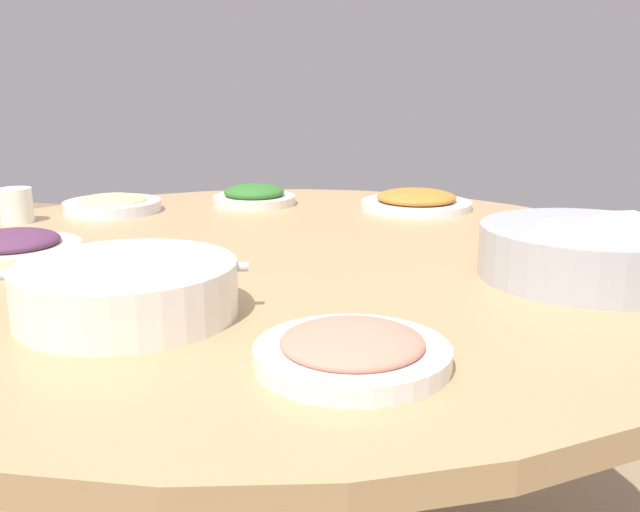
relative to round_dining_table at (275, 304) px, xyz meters
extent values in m
cylinder|color=#99999E|center=(0.00, 0.00, -0.28)|extent=(0.12, 0.12, 0.68)
cylinder|color=tan|center=(0.00, 0.00, 0.07)|extent=(1.40, 1.40, 0.03)
cylinder|color=#B2B5BA|center=(0.49, -0.03, 0.13)|extent=(0.31, 0.31, 0.08)
ellipsoid|color=white|center=(0.49, -0.03, 0.13)|extent=(0.26, 0.26, 0.08)
cylinder|color=white|center=(-0.08, -0.35, 0.12)|extent=(0.27, 0.27, 0.07)
cylinder|color=#321D09|center=(-0.08, -0.35, 0.12)|extent=(0.24, 0.24, 0.05)
cylinder|color=silver|center=(-0.08, -0.35, 0.15)|extent=(0.28, 0.13, 0.01)
cylinder|color=silver|center=(-0.40, -0.13, 0.10)|extent=(0.22, 0.22, 0.02)
ellipsoid|color=#552D4D|center=(-0.40, -0.13, 0.12)|extent=(0.15, 0.15, 0.03)
cylinder|color=silver|center=(-0.46, 0.28, 0.10)|extent=(0.21, 0.21, 0.02)
ellipsoid|color=#C2BB7D|center=(-0.46, 0.28, 0.11)|extent=(0.15, 0.15, 0.03)
cylinder|color=white|center=(0.18, 0.48, 0.10)|extent=(0.25, 0.25, 0.02)
ellipsoid|color=#B6732B|center=(0.18, 0.48, 0.11)|extent=(0.18, 0.18, 0.03)
cylinder|color=silver|center=(-0.19, 0.44, 0.10)|extent=(0.19, 0.19, 0.02)
ellipsoid|color=#2F6B28|center=(-0.19, 0.44, 0.12)|extent=(0.14, 0.14, 0.04)
cylinder|color=white|center=(0.22, -0.43, 0.10)|extent=(0.20, 0.20, 0.02)
ellipsoid|color=tan|center=(0.22, -0.43, 0.11)|extent=(0.15, 0.15, 0.03)
cylinder|color=white|center=(-0.58, 0.12, 0.12)|extent=(0.06, 0.06, 0.07)
camera|label=1|loc=(0.37, -1.10, 0.38)|focal=40.16mm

